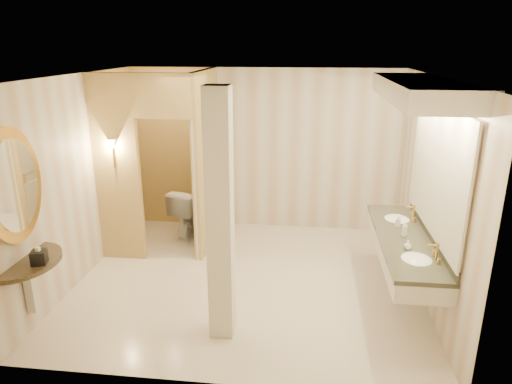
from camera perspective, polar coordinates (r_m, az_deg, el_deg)
floor at (r=6.32m, az=-1.07°, el=-10.94°), size 4.50×4.50×0.00m
ceiling at (r=5.53m, az=-1.23°, el=14.29°), size 4.50×4.50×0.00m
wall_back at (r=7.70m, az=0.85°, el=5.23°), size 4.50×0.02×2.70m
wall_front at (r=3.95m, az=-5.06°, el=-7.80°), size 4.50×0.02×2.70m
wall_left at (r=6.47m, az=-21.30°, el=1.45°), size 0.02×4.00×2.70m
wall_right at (r=5.93m, az=20.95°, el=0.03°), size 0.02×4.00×2.70m
toilet_closet at (r=6.92m, az=-9.22°, el=3.80°), size 1.50×1.55×2.70m
wall_sconce at (r=6.62m, az=-17.48°, el=5.62°), size 0.14×0.14×0.42m
vanity at (r=5.50m, az=19.27°, el=1.89°), size 0.75×2.37×2.09m
console_shelf at (r=5.32m, az=-27.73°, el=-3.03°), size 0.93×0.93×1.91m
pillar at (r=4.70m, az=-4.50°, el=-3.41°), size 0.26×0.26×2.70m
tissue_box at (r=5.30m, az=-25.48°, el=-7.38°), size 0.18×0.18×0.15m
toilet at (r=7.62m, az=-8.06°, el=-2.47°), size 0.69×0.91×0.82m
soap_bottle_a at (r=6.01m, az=17.35°, el=-3.40°), size 0.08×0.08×0.15m
soap_bottle_b at (r=5.39m, az=18.44°, el=-6.30°), size 0.10×0.10×0.11m
soap_bottle_c at (r=5.71m, az=18.09°, el=-4.40°), size 0.07×0.07×0.19m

